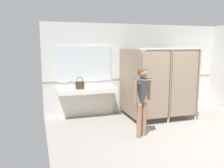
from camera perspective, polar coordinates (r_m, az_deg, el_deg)
name	(u,v)px	position (r m, az deg, el deg)	size (l,w,h in m)	color
ground_plane	(196,147)	(5.43, 19.96, -14.36)	(6.02, 6.41, 0.10)	gray
wall_back	(139,68)	(7.56, 6.68, 3.89)	(6.02, 0.12, 2.73)	silver
wall_back_tile_band	(140,78)	(7.54, 6.84, 1.45)	(6.02, 0.01, 0.06)	#9E937F
vanity_counter	(87,95)	(6.87, -6.18, -2.81)	(1.68, 0.52, 0.99)	silver
mirror_panel	(85,64)	(6.92, -6.63, 4.96)	(1.58, 0.02, 1.05)	silver
bathroom_stalls	(160,82)	(6.80, 11.71, 0.52)	(1.83, 1.48, 2.02)	#84705B
person_standing	(142,94)	(5.30, 7.40, -2.42)	(0.53, 0.53, 1.60)	#8C664C
handbag	(80,85)	(6.55, -7.86, -0.22)	(0.23, 0.13, 0.35)	#3F2D1E
soap_dispenser	(71,85)	(6.81, -10.02, -0.30)	(0.07, 0.07, 0.18)	white
paper_cup	(78,87)	(6.61, -8.35, -0.73)	(0.07, 0.07, 0.11)	beige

